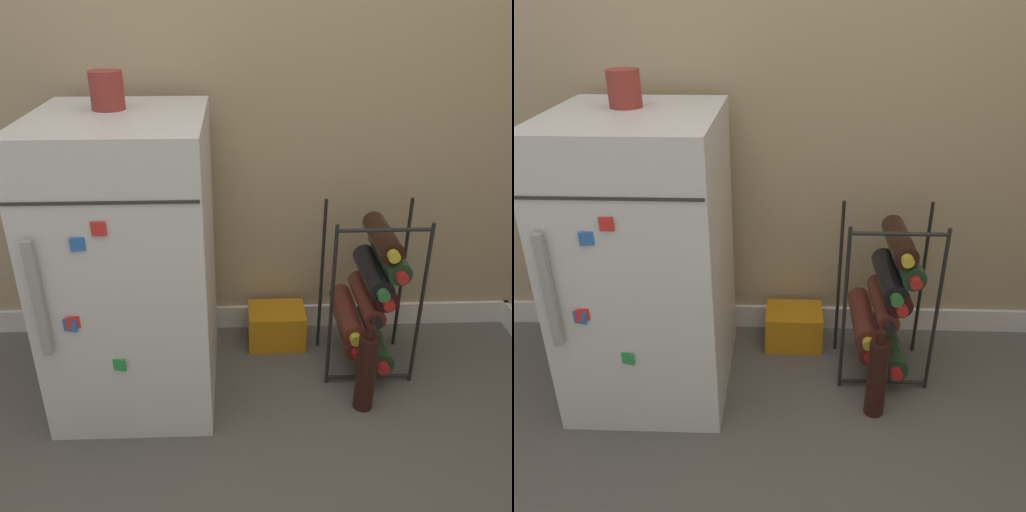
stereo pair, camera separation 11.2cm
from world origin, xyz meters
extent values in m
plane|color=#56544F|center=(0.00, 0.00, 0.00)|extent=(14.00, 14.00, 0.00)
cube|color=white|center=(0.00, 0.57, 0.04)|extent=(7.05, 0.01, 0.09)
cube|color=silver|center=(-0.36, 0.26, 0.45)|extent=(0.48, 0.53, 0.90)
cube|color=#2D2D2D|center=(-0.36, -0.01, 0.75)|extent=(0.47, 0.00, 0.01)
cube|color=#9E9EA3|center=(-0.55, -0.02, 0.49)|extent=(0.02, 0.02, 0.33)
cube|color=green|center=(-0.37, -0.01, 0.27)|extent=(0.04, 0.02, 0.04)
cube|color=blue|center=(-0.43, -0.01, 0.64)|extent=(0.04, 0.01, 0.04)
cube|color=red|center=(-0.47, -0.01, 0.42)|extent=(0.04, 0.02, 0.04)
cube|color=blue|center=(-0.48, -0.01, 0.41)|extent=(0.04, 0.01, 0.04)
cube|color=red|center=(-0.37, -0.01, 0.68)|extent=(0.04, 0.01, 0.04)
cylinder|color=black|center=(0.25, 0.23, 0.29)|extent=(0.01, 0.01, 0.58)
cylinder|color=black|center=(0.54, 0.23, 0.29)|extent=(0.01, 0.01, 0.58)
cylinder|color=black|center=(0.25, 0.44, 0.29)|extent=(0.01, 0.01, 0.58)
cylinder|color=black|center=(0.54, 0.44, 0.29)|extent=(0.01, 0.01, 0.58)
cylinder|color=black|center=(0.40, 0.23, 0.02)|extent=(0.29, 0.01, 0.01)
cylinder|color=black|center=(0.40, 0.23, 0.56)|extent=(0.29, 0.01, 0.01)
cylinder|color=#19381E|center=(0.42, 0.33, 0.10)|extent=(0.08, 0.31, 0.08)
cylinder|color=red|center=(0.42, 0.17, 0.10)|extent=(0.04, 0.02, 0.04)
cylinder|color=#56231E|center=(0.34, 0.33, 0.15)|extent=(0.07, 0.28, 0.07)
cylinder|color=red|center=(0.34, 0.18, 0.15)|extent=(0.03, 0.02, 0.03)
cylinder|color=#56231E|center=(0.33, 0.33, 0.20)|extent=(0.08, 0.28, 0.08)
cylinder|color=gold|center=(0.33, 0.18, 0.20)|extent=(0.04, 0.02, 0.04)
cylinder|color=#56231E|center=(0.39, 0.33, 0.26)|extent=(0.07, 0.27, 0.07)
cylinder|color=black|center=(0.39, 0.18, 0.26)|extent=(0.03, 0.02, 0.03)
cylinder|color=black|center=(0.42, 0.33, 0.33)|extent=(0.07, 0.27, 0.07)
cylinder|color=red|center=(0.42, 0.18, 0.33)|extent=(0.04, 0.02, 0.04)
cylinder|color=black|center=(0.40, 0.33, 0.36)|extent=(0.08, 0.27, 0.08)
cylinder|color=#2D7033|center=(0.40, 0.19, 0.36)|extent=(0.04, 0.02, 0.04)
cylinder|color=#19381E|center=(0.45, 0.33, 0.43)|extent=(0.07, 0.28, 0.07)
cylinder|color=red|center=(0.45, 0.18, 0.43)|extent=(0.03, 0.02, 0.03)
cylinder|color=black|center=(0.42, 0.33, 0.49)|extent=(0.07, 0.25, 0.07)
cylinder|color=gold|center=(0.42, 0.19, 0.49)|extent=(0.04, 0.02, 0.04)
cube|color=orange|center=(0.10, 0.47, 0.07)|extent=(0.21, 0.16, 0.14)
cylinder|color=maroon|center=(-0.39, 0.33, 0.95)|extent=(0.09, 0.09, 0.10)
cylinder|color=black|center=(0.35, 0.11, 0.13)|extent=(0.06, 0.06, 0.26)
cylinder|color=black|center=(0.35, 0.11, 0.28)|extent=(0.03, 0.03, 0.04)
camera|label=1|loc=(-0.04, -1.21, 1.20)|focal=38.00mm
camera|label=2|loc=(0.07, -1.21, 1.20)|focal=38.00mm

